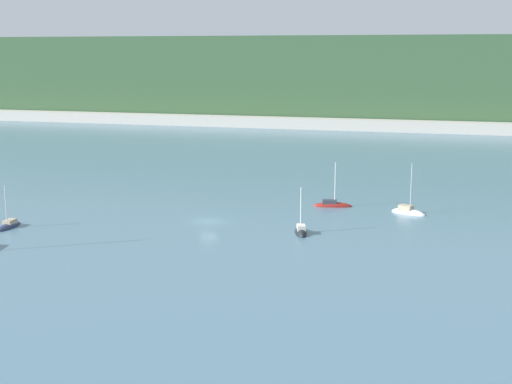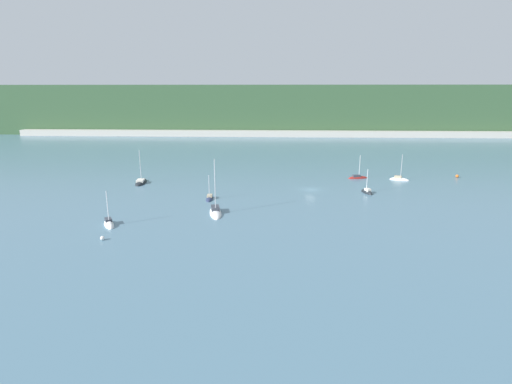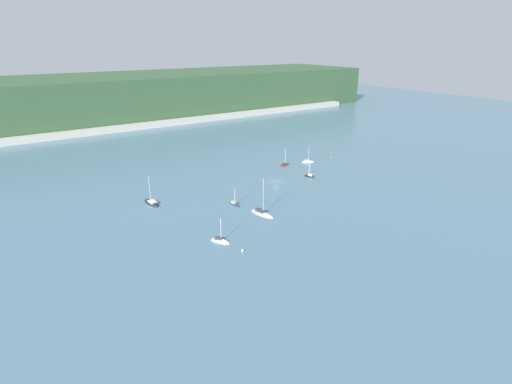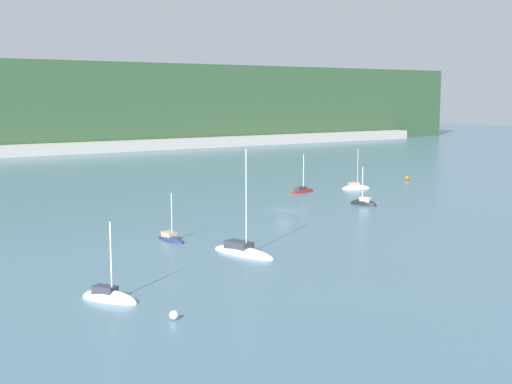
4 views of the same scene
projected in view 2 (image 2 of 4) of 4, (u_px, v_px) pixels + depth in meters
ground_plane at (311, 190)px, 105.27m from camera, size 600.00×600.00×0.00m
hillside_ridge at (289, 108)px, 263.12m from camera, size 365.13×79.38×28.37m
shore_town_strip at (291, 134)px, 224.44m from camera, size 310.36×6.00×3.26m
sailboat_0 at (216, 213)px, 85.00m from camera, size 4.16×9.21×12.64m
sailboat_1 at (109, 225)px, 77.57m from camera, size 4.30×5.77×7.92m
sailboat_2 at (141, 183)px, 112.75m from camera, size 3.67×8.81×10.31m
sailboat_3 at (210, 199)px, 96.09m from camera, size 1.97×5.43×6.51m
sailboat_4 at (367, 193)px, 101.72m from camera, size 2.89×4.97×7.08m
sailboat_5 at (358, 178)px, 118.65m from camera, size 6.26×2.75×7.63m
sailboat_6 at (399, 180)px, 116.47m from camera, size 5.78×4.03×8.26m
mooring_buoy_0 at (457, 176)px, 119.63m from camera, size 0.90×0.90×0.90m
mooring_buoy_1 at (102, 238)px, 69.75m from camera, size 0.75×0.75×0.75m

